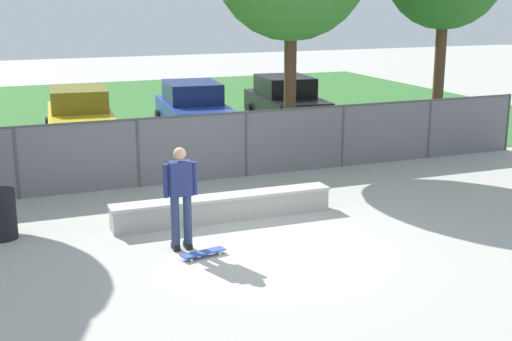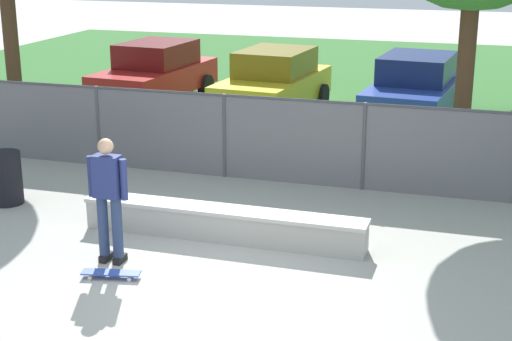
{
  "view_description": "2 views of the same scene",
  "coord_description": "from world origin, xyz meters",
  "px_view_note": "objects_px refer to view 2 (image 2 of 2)",
  "views": [
    {
      "loc": [
        -4.56,
        -10.52,
        4.31
      ],
      "look_at": [
        0.18,
        1.36,
        1.07
      ],
      "focal_mm": 48.67,
      "sensor_mm": 36.0,
      "label": 1
    },
    {
      "loc": [
        3.42,
        -8.64,
        4.5
      ],
      "look_at": [
        0.19,
        1.94,
        1.11
      ],
      "focal_mm": 54.78,
      "sensor_mm": 36.0,
      "label": 2
    }
  ],
  "objects_px": {
    "car_red": "(155,73)",
    "car_blue": "(415,89)",
    "car_yellow": "(274,82)",
    "skateboarder": "(108,195)",
    "concrete_ledge": "(223,223)",
    "trash_bin": "(6,178)",
    "skateboard": "(111,273)"
  },
  "relations": [
    {
      "from": "skateboarder",
      "to": "car_yellow",
      "type": "height_order",
      "value": "skateboarder"
    },
    {
      "from": "car_blue",
      "to": "skateboard",
      "type": "bearing_deg",
      "value": -105.92
    },
    {
      "from": "skateboard",
      "to": "car_blue",
      "type": "xyz_separation_m",
      "value": [
        2.95,
        10.35,
        0.77
      ]
    },
    {
      "from": "concrete_ledge",
      "to": "car_red",
      "type": "relative_size",
      "value": 1.02
    },
    {
      "from": "car_blue",
      "to": "skateboarder",
      "type": "bearing_deg",
      "value": -107.9
    },
    {
      "from": "car_red",
      "to": "car_blue",
      "type": "xyz_separation_m",
      "value": [
        7.0,
        -0.27,
        0.0
      ]
    },
    {
      "from": "car_red",
      "to": "trash_bin",
      "type": "relative_size",
      "value": 4.75
    },
    {
      "from": "concrete_ledge",
      "to": "car_yellow",
      "type": "bearing_deg",
      "value": 100.58
    },
    {
      "from": "car_yellow",
      "to": "car_blue",
      "type": "distance_m",
      "value": 3.54
    },
    {
      "from": "skateboarder",
      "to": "car_blue",
      "type": "xyz_separation_m",
      "value": [
        3.18,
        9.86,
        -0.17
      ]
    },
    {
      "from": "car_yellow",
      "to": "trash_bin",
      "type": "xyz_separation_m",
      "value": [
        -2.54,
        -7.95,
        -0.38
      ]
    },
    {
      "from": "car_yellow",
      "to": "concrete_ledge",
      "type": "bearing_deg",
      "value": -79.42
    },
    {
      "from": "skateboarder",
      "to": "car_blue",
      "type": "relative_size",
      "value": 0.42
    },
    {
      "from": "car_yellow",
      "to": "skateboarder",
      "type": "bearing_deg",
      "value": -87.91
    },
    {
      "from": "concrete_ledge",
      "to": "car_red",
      "type": "xyz_separation_m",
      "value": [
        -5.03,
        8.83,
        0.59
      ]
    },
    {
      "from": "car_red",
      "to": "concrete_ledge",
      "type": "bearing_deg",
      "value": -60.34
    },
    {
      "from": "concrete_ledge",
      "to": "trash_bin",
      "type": "height_order",
      "value": "trash_bin"
    },
    {
      "from": "car_blue",
      "to": "trash_bin",
      "type": "distance_m",
      "value": 10.14
    },
    {
      "from": "concrete_ledge",
      "to": "car_blue",
      "type": "xyz_separation_m",
      "value": [
        1.97,
        8.56,
        0.59
      ]
    },
    {
      "from": "skateboard",
      "to": "car_yellow",
      "type": "xyz_separation_m",
      "value": [
        -0.59,
        10.19,
        0.77
      ]
    },
    {
      "from": "car_red",
      "to": "car_blue",
      "type": "distance_m",
      "value": 7.0
    },
    {
      "from": "skateboarder",
      "to": "car_red",
      "type": "distance_m",
      "value": 10.82
    },
    {
      "from": "car_blue",
      "to": "concrete_ledge",
      "type": "bearing_deg",
      "value": -102.94
    },
    {
      "from": "car_red",
      "to": "trash_bin",
      "type": "xyz_separation_m",
      "value": [
        0.92,
        -8.37,
        -0.38
      ]
    },
    {
      "from": "concrete_ledge",
      "to": "skateboard",
      "type": "distance_m",
      "value": 2.04
    },
    {
      "from": "car_yellow",
      "to": "car_blue",
      "type": "bearing_deg",
      "value": 2.49
    },
    {
      "from": "car_red",
      "to": "trash_bin",
      "type": "bearing_deg",
      "value": -83.75
    },
    {
      "from": "concrete_ledge",
      "to": "skateboarder",
      "type": "bearing_deg",
      "value": -133.19
    },
    {
      "from": "car_red",
      "to": "car_yellow",
      "type": "xyz_separation_m",
      "value": [
        3.46,
        -0.42,
        0.0
      ]
    },
    {
      "from": "skateboarder",
      "to": "car_red",
      "type": "bearing_deg",
      "value": 110.63
    },
    {
      "from": "concrete_ledge",
      "to": "car_blue",
      "type": "height_order",
      "value": "car_blue"
    },
    {
      "from": "skateboarder",
      "to": "car_red",
      "type": "height_order",
      "value": "skateboarder"
    }
  ]
}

